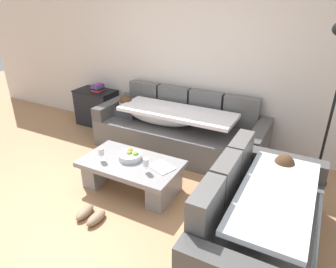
{
  "coord_description": "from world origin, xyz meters",
  "views": [
    {
      "loc": [
        1.87,
        -2.1,
        2.22
      ],
      "look_at": [
        0.21,
        1.02,
        0.55
      ],
      "focal_mm": 32.25,
      "sensor_mm": 36.0,
      "label": 1
    }
  ],
  "objects_px": {
    "fruit_bowl": "(130,156)",
    "open_magazine": "(162,167)",
    "couch_along_wall": "(177,130)",
    "side_cabinet": "(97,107)",
    "pair_of_shoes": "(90,215)",
    "floor_lamp": "(330,100)",
    "coffee_table": "(131,172)",
    "couch_near_window": "(260,221)",
    "wine_glass_near_left": "(101,152)",
    "wine_glass_near_right": "(146,163)",
    "book_stack_on_cabinet": "(98,88)"
  },
  "relations": [
    {
      "from": "open_magazine",
      "to": "floor_lamp",
      "type": "xyz_separation_m",
      "value": [
        1.56,
        1.12,
        0.73
      ]
    },
    {
      "from": "couch_along_wall",
      "to": "side_cabinet",
      "type": "xyz_separation_m",
      "value": [
        -1.73,
        0.22,
        -0.01
      ]
    },
    {
      "from": "fruit_bowl",
      "to": "open_magazine",
      "type": "bearing_deg",
      "value": -0.2
    },
    {
      "from": "couch_near_window",
      "to": "open_magazine",
      "type": "relative_size",
      "value": 6.49
    },
    {
      "from": "couch_along_wall",
      "to": "open_magazine",
      "type": "bearing_deg",
      "value": -72.26
    },
    {
      "from": "side_cabinet",
      "to": "pair_of_shoes",
      "type": "bearing_deg",
      "value": -52.12
    },
    {
      "from": "wine_glass_near_right",
      "to": "floor_lamp",
      "type": "distance_m",
      "value": 2.19
    },
    {
      "from": "wine_glass_near_left",
      "to": "wine_glass_near_right",
      "type": "relative_size",
      "value": 1.0
    },
    {
      "from": "wine_glass_near_left",
      "to": "book_stack_on_cabinet",
      "type": "distance_m",
      "value": 2.04
    },
    {
      "from": "couch_near_window",
      "to": "wine_glass_near_left",
      "type": "distance_m",
      "value": 1.93
    },
    {
      "from": "book_stack_on_cabinet",
      "to": "wine_glass_near_left",
      "type": "bearing_deg",
      "value": -49.7
    },
    {
      "from": "open_magazine",
      "to": "pair_of_shoes",
      "type": "xyz_separation_m",
      "value": [
        -0.47,
        -0.74,
        -0.34
      ]
    },
    {
      "from": "fruit_bowl",
      "to": "open_magazine",
      "type": "relative_size",
      "value": 1.0
    },
    {
      "from": "fruit_bowl",
      "to": "wine_glass_near_right",
      "type": "height_order",
      "value": "wine_glass_near_right"
    },
    {
      "from": "book_stack_on_cabinet",
      "to": "pair_of_shoes",
      "type": "height_order",
      "value": "book_stack_on_cabinet"
    },
    {
      "from": "fruit_bowl",
      "to": "wine_glass_near_right",
      "type": "xyz_separation_m",
      "value": [
        0.32,
        -0.16,
        0.08
      ]
    },
    {
      "from": "floor_lamp",
      "to": "couch_along_wall",
      "type": "bearing_deg",
      "value": 179.94
    },
    {
      "from": "couch_along_wall",
      "to": "wine_glass_near_left",
      "type": "height_order",
      "value": "couch_along_wall"
    },
    {
      "from": "wine_glass_near_left",
      "to": "floor_lamp",
      "type": "bearing_deg",
      "value": 30.07
    },
    {
      "from": "coffee_table",
      "to": "open_magazine",
      "type": "height_order",
      "value": "open_magazine"
    },
    {
      "from": "coffee_table",
      "to": "open_magazine",
      "type": "distance_m",
      "value": 0.42
    },
    {
      "from": "couch_along_wall",
      "to": "floor_lamp",
      "type": "height_order",
      "value": "floor_lamp"
    },
    {
      "from": "floor_lamp",
      "to": "book_stack_on_cabinet",
      "type": "bearing_deg",
      "value": 176.31
    },
    {
      "from": "fruit_bowl",
      "to": "pair_of_shoes",
      "type": "distance_m",
      "value": 0.83
    },
    {
      "from": "coffee_table",
      "to": "book_stack_on_cabinet",
      "type": "bearing_deg",
      "value": 139.22
    },
    {
      "from": "couch_near_window",
      "to": "wine_glass_near_left",
      "type": "height_order",
      "value": "couch_near_window"
    },
    {
      "from": "couch_near_window",
      "to": "pair_of_shoes",
      "type": "height_order",
      "value": "couch_near_window"
    },
    {
      "from": "couch_along_wall",
      "to": "couch_near_window",
      "type": "bearing_deg",
      "value": -42.6
    },
    {
      "from": "side_cabinet",
      "to": "floor_lamp",
      "type": "bearing_deg",
      "value": -3.54
    },
    {
      "from": "coffee_table",
      "to": "side_cabinet",
      "type": "bearing_deg",
      "value": 140.49
    },
    {
      "from": "coffee_table",
      "to": "side_cabinet",
      "type": "relative_size",
      "value": 1.67
    },
    {
      "from": "floor_lamp",
      "to": "open_magazine",
      "type": "bearing_deg",
      "value": -144.39
    },
    {
      "from": "coffee_table",
      "to": "open_magazine",
      "type": "xyz_separation_m",
      "value": [
        0.39,
        0.06,
        0.15
      ]
    },
    {
      "from": "side_cabinet",
      "to": "book_stack_on_cabinet",
      "type": "distance_m",
      "value": 0.38
    },
    {
      "from": "side_cabinet",
      "to": "fruit_bowl",
      "type": "bearing_deg",
      "value": -38.99
    },
    {
      "from": "couch_along_wall",
      "to": "coffee_table",
      "type": "xyz_separation_m",
      "value": [
        -0.03,
        -1.18,
        -0.09
      ]
    },
    {
      "from": "book_stack_on_cabinet",
      "to": "couch_along_wall",
      "type": "bearing_deg",
      "value": -7.84
    },
    {
      "from": "couch_along_wall",
      "to": "open_magazine",
      "type": "distance_m",
      "value": 1.18
    },
    {
      "from": "fruit_bowl",
      "to": "wine_glass_near_left",
      "type": "relative_size",
      "value": 1.69
    },
    {
      "from": "coffee_table",
      "to": "pair_of_shoes",
      "type": "height_order",
      "value": "coffee_table"
    },
    {
      "from": "coffee_table",
      "to": "book_stack_on_cabinet",
      "type": "distance_m",
      "value": 2.2
    },
    {
      "from": "couch_near_window",
      "to": "pair_of_shoes",
      "type": "distance_m",
      "value": 1.75
    },
    {
      "from": "couch_near_window",
      "to": "wine_glass_near_left",
      "type": "xyz_separation_m",
      "value": [
        -1.92,
        0.12,
        0.16
      ]
    },
    {
      "from": "book_stack_on_cabinet",
      "to": "pair_of_shoes",
      "type": "distance_m",
      "value": 2.68
    },
    {
      "from": "coffee_table",
      "to": "pair_of_shoes",
      "type": "distance_m",
      "value": 0.71
    },
    {
      "from": "coffee_table",
      "to": "wine_glass_near_left",
      "type": "relative_size",
      "value": 7.23
    },
    {
      "from": "open_magazine",
      "to": "couch_along_wall",
      "type": "bearing_deg",
      "value": 127.66
    },
    {
      "from": "side_cabinet",
      "to": "book_stack_on_cabinet",
      "type": "xyz_separation_m",
      "value": [
        0.07,
        0.01,
        0.38
      ]
    },
    {
      "from": "floor_lamp",
      "to": "pair_of_shoes",
      "type": "distance_m",
      "value": 2.95
    },
    {
      "from": "fruit_bowl",
      "to": "open_magazine",
      "type": "height_order",
      "value": "fruit_bowl"
    }
  ]
}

